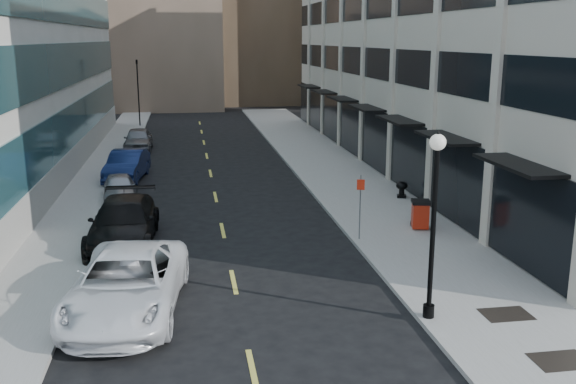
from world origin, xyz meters
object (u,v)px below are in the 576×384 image
object	(u,v)px
car_black_pickup	(124,223)
lamppost	(434,210)
urn_planter	(402,188)
car_white_van	(127,284)
car_silver_sedan	(119,187)
traffic_signal	(137,64)
trash_bin	(420,213)
sign_post	(360,199)
car_blue_sedan	(127,165)
car_grey_sedan	(138,139)

from	to	relation	value
car_black_pickup	lamppost	distance (m)	12.96
lamppost	urn_planter	size ratio (longest dim) A/B	6.62
car_white_van	urn_planter	world-z (taller)	car_white_van
car_black_pickup	car_silver_sedan	xyz separation A→B (m)	(-0.85, 7.36, -0.23)
traffic_signal	trash_bin	world-z (taller)	traffic_signal
car_black_pickup	sign_post	distance (m)	9.38
trash_bin	traffic_signal	bearing A→B (deg)	123.98
urn_planter	car_blue_sedan	bearing A→B (deg)	153.00
traffic_signal	car_white_van	size ratio (longest dim) A/B	1.05
trash_bin	car_white_van	bearing A→B (deg)	-137.72
car_silver_sedan	sign_post	distance (m)	13.33
car_silver_sedan	car_black_pickup	bearing A→B (deg)	-89.21
traffic_signal	trash_bin	bearing A→B (deg)	-68.92
car_black_pickup	lamppost	world-z (taller)	lamppost
car_blue_sedan	trash_bin	xyz separation A→B (m)	(13.00, -12.48, -0.04)
car_black_pickup	car_silver_sedan	world-z (taller)	car_black_pickup
sign_post	urn_planter	bearing A→B (deg)	75.01
car_white_van	car_black_pickup	size ratio (longest dim) A/B	1.08
sign_post	traffic_signal	bearing A→B (deg)	123.35
car_grey_sedan	urn_planter	distance (m)	22.21
car_silver_sedan	sign_post	bearing A→B (deg)	-46.30
lamppost	sign_post	bearing A→B (deg)	90.00
lamppost	urn_planter	distance (m)	14.59
traffic_signal	car_black_pickup	xyz separation A→B (m)	(1.55, -35.27, -4.83)
car_blue_sedan	trash_bin	distance (m)	18.02
car_blue_sedan	car_grey_sedan	distance (m)	10.06
urn_planter	car_grey_sedan	bearing A→B (deg)	129.20
traffic_signal	lamppost	bearing A→B (deg)	-76.21
car_white_van	car_black_pickup	xyz separation A→B (m)	(-0.66, 6.73, -0.03)
car_blue_sedan	sign_post	xyz separation A→B (m)	(10.10, -13.48, 0.97)
car_white_van	car_blue_sedan	xyz separation A→B (m)	(-1.51, 18.94, -0.08)
car_silver_sedan	car_white_van	bearing A→B (deg)	-89.67
car_white_van	traffic_signal	bearing A→B (deg)	99.28
traffic_signal	car_grey_sedan	xyz separation A→B (m)	(0.70, -13.00, -4.90)
car_grey_sedan	trash_bin	world-z (taller)	car_grey_sedan
car_white_van	car_blue_sedan	distance (m)	19.00
traffic_signal	car_silver_sedan	bearing A→B (deg)	-88.56
car_white_van	car_silver_sedan	size ratio (longest dim) A/B	1.71
car_blue_sedan	urn_planter	size ratio (longest dim) A/B	6.24
car_blue_sedan	sign_post	world-z (taller)	sign_post
car_white_van	car_silver_sedan	world-z (taller)	car_white_van
traffic_signal	lamppost	distance (m)	45.37
car_grey_sedan	sign_post	size ratio (longest dim) A/B	1.84
car_white_van	lamppost	distance (m)	9.15
trash_bin	car_silver_sedan	bearing A→B (deg)	162.49
car_black_pickup	traffic_signal	bearing A→B (deg)	94.46
car_silver_sedan	trash_bin	world-z (taller)	trash_bin
sign_post	car_blue_sedan	bearing A→B (deg)	143.73
car_silver_sedan	urn_planter	size ratio (longest dim) A/B	4.73
car_black_pickup	sign_post	bearing A→B (deg)	-5.87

